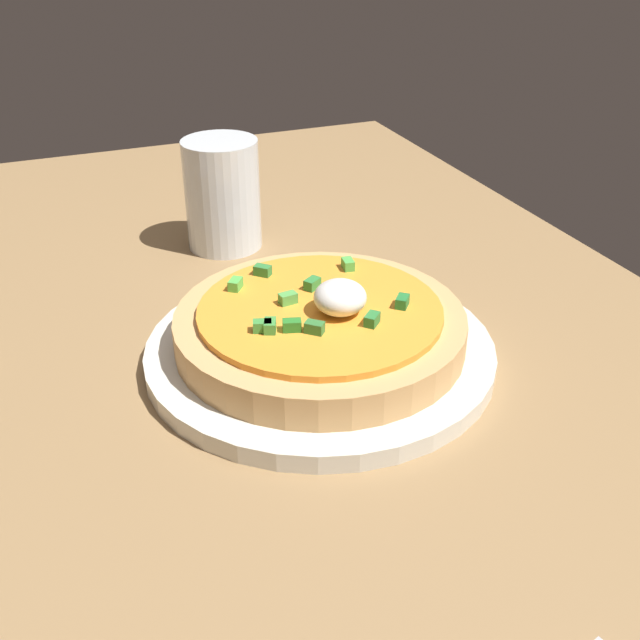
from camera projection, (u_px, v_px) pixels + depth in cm
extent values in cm
cube|color=#937149|center=(197.00, 362.00, 59.94)|extent=(104.72, 80.61, 2.72)
cylinder|color=silver|center=(320.00, 351.00, 57.50)|extent=(25.91, 25.91, 1.39)
cylinder|color=tan|center=(320.00, 329.00, 56.52)|extent=(21.35, 21.35, 2.53)
cylinder|color=orange|center=(320.00, 311.00, 55.76)|extent=(17.86, 17.86, 0.50)
ellipsoid|color=white|center=(340.00, 297.00, 54.44)|extent=(3.78, 3.78, 2.43)
cube|color=#53BA4B|center=(237.00, 286.00, 57.72)|extent=(1.50, 1.41, 0.80)
cube|color=green|center=(262.00, 326.00, 52.56)|extent=(1.15, 1.46, 0.80)
cube|color=#257B37|center=(402.00, 302.00, 55.60)|extent=(1.49, 1.44, 0.80)
cube|color=#32863C|center=(312.00, 284.00, 58.04)|extent=(1.38, 1.51, 0.80)
cube|color=green|center=(270.00, 326.00, 52.59)|extent=(1.49, 1.22, 0.80)
cube|color=#357A36|center=(315.00, 327.00, 52.40)|extent=(1.45, 1.48, 0.80)
cube|color=#2D7C38|center=(372.00, 319.00, 53.35)|extent=(1.47, 1.47, 0.80)
cube|color=#53AA4B|center=(288.00, 298.00, 56.02)|extent=(0.96, 1.38, 0.80)
cube|color=#34843C|center=(263.00, 270.00, 60.00)|extent=(1.47, 1.47, 0.80)
cube|color=#2A7F2A|center=(292.00, 325.00, 52.65)|extent=(1.14, 1.46, 0.80)
cube|color=#50B44B|center=(345.00, 262.00, 61.37)|extent=(1.37, 0.96, 0.80)
cube|color=#2D8637|center=(342.00, 306.00, 55.05)|extent=(1.33, 1.51, 0.80)
cylinder|color=silver|center=(222.00, 194.00, 73.20)|extent=(7.16, 7.16, 10.49)
cylinder|color=beige|center=(223.00, 199.00, 73.42)|extent=(6.30, 6.30, 8.79)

